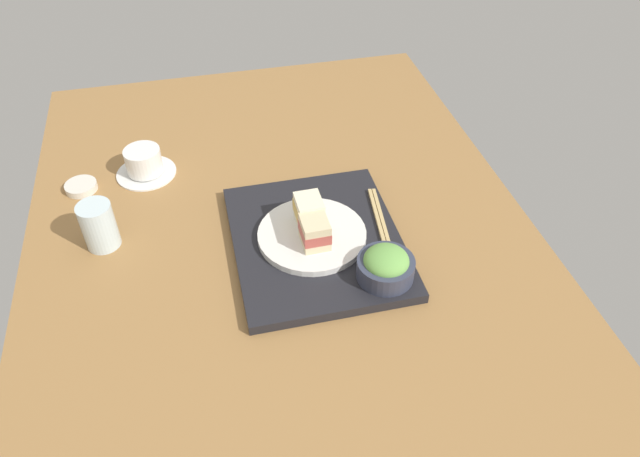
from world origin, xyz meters
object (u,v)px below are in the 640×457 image
sandwich_plate (312,235)px  sandwich_far (309,211)px  small_sauce_dish (81,187)px  sandwich_near (315,232)px  salad_bowl (386,265)px  coffee_cup (144,163)px  drinking_glass (99,226)px  chopsticks_pair (381,225)px

sandwich_plate → sandwich_far: (2.80, -0.09, 3.60)cm
small_sauce_dish → sandwich_near: bearing=-124.9°
salad_bowl → coffee_cup: size_ratio=0.79×
sandwich_plate → sandwich_far: size_ratio=3.21×
sandwich_near → salad_bowl: (-10.07, -10.63, -1.37)cm
sandwich_plate → coffee_cup: 43.82cm
sandwich_near → small_sauce_dish: bearing=55.1°
small_sauce_dish → sandwich_plate: bearing=-122.3°
sandwich_near → drinking_glass: (12.45, 39.30, -1.36)cm
sandwich_plate → sandwich_near: sandwich_near is taller
drinking_glass → small_sauce_dish: size_ratio=1.42×
sandwich_plate → chopsticks_pair: sandwich_plate is taller
sandwich_far → salad_bowl: sandwich_far is taller
sandwich_near → chopsticks_pair: sandwich_near is taller
sandwich_far → salad_bowl: size_ratio=0.63×
coffee_cup → salad_bowl: bearing=-136.6°
sandwich_plate → coffee_cup: coffee_cup is taller
sandwich_near → small_sauce_dish: size_ratio=0.92×
coffee_cup → small_sauce_dish: (-2.74, 13.75, -2.03)cm
drinking_glass → small_sauce_dish: drinking_glass is taller
chopsticks_pair → small_sauce_dish: chopsticks_pair is taller
sandwich_plate → sandwich_near: size_ratio=3.37×
sandwich_far → small_sauce_dish: size_ratio=0.96×
coffee_cup → drinking_glass: 23.09cm
sandwich_near → chopsticks_pair: size_ratio=0.28×
salad_bowl → sandwich_plate: bearing=39.3°
sandwich_near → coffee_cup: size_ratio=0.47×
chopsticks_pair → salad_bowl: bearing=165.1°
sandwich_plate → drinking_glass: bearing=76.2°
sandwich_near → sandwich_plate: bearing=-1.7°
salad_bowl → small_sauce_dish: salad_bowl is taller
sandwich_far → small_sauce_dish: bearing=60.3°
small_sauce_dish → chopsticks_pair: bearing=-115.8°
sandwich_near → coffee_cup: (33.84, 30.85, -3.33)cm
sandwich_plate → coffee_cup: bearing=44.9°
sandwich_near → coffee_cup: sandwich_near is taller
coffee_cup → sandwich_near: bearing=-137.6°
sandwich_plate → salad_bowl: 16.77cm
sandwich_plate → sandwich_far: sandwich_far is taller
chopsticks_pair → coffee_cup: 54.61cm
coffee_cup → small_sauce_dish: 14.17cm
salad_bowl → chopsticks_pair: (12.81, -3.40, -2.38)cm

